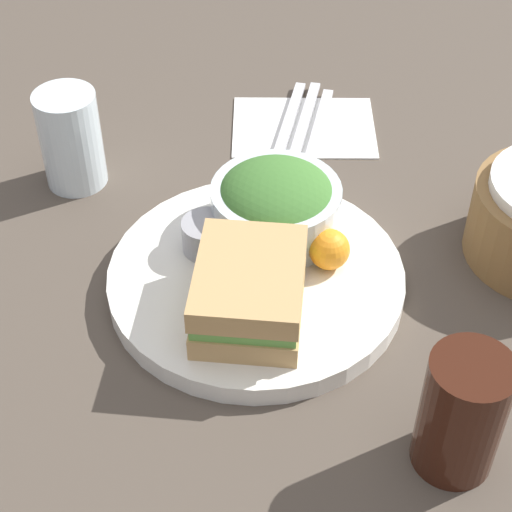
{
  "coord_description": "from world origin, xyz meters",
  "views": [
    {
      "loc": [
        0.57,
        0.01,
        0.58
      ],
      "look_at": [
        0.0,
        0.0,
        0.04
      ],
      "focal_mm": 60.0,
      "sensor_mm": 36.0,
      "label": 1
    }
  ],
  "objects_px": {
    "knife": "(304,123)",
    "dressing_cup": "(207,235)",
    "drink_glass": "(462,414)",
    "plate": "(256,279)",
    "sandwich": "(249,291)",
    "salad_bowl": "(276,203)",
    "spoon": "(319,125)",
    "fork": "(289,121)",
    "water_glass": "(71,139)"
  },
  "relations": [
    {
      "from": "dressing_cup",
      "to": "drink_glass",
      "type": "relative_size",
      "value": 0.43
    },
    {
      "from": "plate",
      "to": "water_glass",
      "type": "bearing_deg",
      "value": -129.74
    },
    {
      "from": "spoon",
      "to": "dressing_cup",
      "type": "bearing_deg",
      "value": 164.1
    },
    {
      "from": "dressing_cup",
      "to": "spoon",
      "type": "bearing_deg",
      "value": 152.62
    },
    {
      "from": "salad_bowl",
      "to": "fork",
      "type": "bearing_deg",
      "value": 175.15
    },
    {
      "from": "spoon",
      "to": "water_glass",
      "type": "height_order",
      "value": "water_glass"
    },
    {
      "from": "salad_bowl",
      "to": "dressing_cup",
      "type": "height_order",
      "value": "salad_bowl"
    },
    {
      "from": "knife",
      "to": "spoon",
      "type": "distance_m",
      "value": 0.02
    },
    {
      "from": "salad_bowl",
      "to": "spoon",
      "type": "relative_size",
      "value": 0.85
    },
    {
      "from": "drink_glass",
      "to": "salad_bowl",
      "type": "bearing_deg",
      "value": -151.1
    },
    {
      "from": "plate",
      "to": "fork",
      "type": "distance_m",
      "value": 0.27
    },
    {
      "from": "fork",
      "to": "water_glass",
      "type": "xyz_separation_m",
      "value": [
        0.1,
        -0.23,
        0.05
      ]
    },
    {
      "from": "salad_bowl",
      "to": "fork",
      "type": "xyz_separation_m",
      "value": [
        -0.21,
        0.02,
        -0.05
      ]
    },
    {
      "from": "dressing_cup",
      "to": "water_glass",
      "type": "bearing_deg",
      "value": -131.27
    },
    {
      "from": "salad_bowl",
      "to": "dressing_cup",
      "type": "relative_size",
      "value": 2.63
    },
    {
      "from": "plate",
      "to": "fork",
      "type": "height_order",
      "value": "plate"
    },
    {
      "from": "fork",
      "to": "spoon",
      "type": "xyz_separation_m",
      "value": [
        0.01,
        0.04,
        0.0
      ]
    },
    {
      "from": "sandwich",
      "to": "fork",
      "type": "xyz_separation_m",
      "value": [
        -0.32,
        0.04,
        -0.04
      ]
    },
    {
      "from": "fork",
      "to": "spoon",
      "type": "relative_size",
      "value": 1.11
    },
    {
      "from": "plate",
      "to": "spoon",
      "type": "relative_size",
      "value": 1.89
    },
    {
      "from": "fork",
      "to": "knife",
      "type": "distance_m",
      "value": 0.02
    },
    {
      "from": "drink_glass",
      "to": "spoon",
      "type": "xyz_separation_m",
      "value": [
        -0.45,
        -0.08,
        -0.05
      ]
    },
    {
      "from": "plate",
      "to": "salad_bowl",
      "type": "distance_m",
      "value": 0.08
    },
    {
      "from": "knife",
      "to": "spoon",
      "type": "height_order",
      "value": "same"
    },
    {
      "from": "plate",
      "to": "drink_glass",
      "type": "bearing_deg",
      "value": 39.84
    },
    {
      "from": "salad_bowl",
      "to": "drink_glass",
      "type": "bearing_deg",
      "value": 28.9
    },
    {
      "from": "sandwich",
      "to": "drink_glass",
      "type": "relative_size",
      "value": 1.14
    },
    {
      "from": "water_glass",
      "to": "dressing_cup",
      "type": "bearing_deg",
      "value": 48.73
    },
    {
      "from": "sandwich",
      "to": "salad_bowl",
      "type": "bearing_deg",
      "value": 168.28
    },
    {
      "from": "sandwich",
      "to": "water_glass",
      "type": "height_order",
      "value": "water_glass"
    },
    {
      "from": "plate",
      "to": "drink_glass",
      "type": "xyz_separation_m",
      "value": [
        0.19,
        0.16,
        0.05
      ]
    },
    {
      "from": "dressing_cup",
      "to": "fork",
      "type": "bearing_deg",
      "value": 160.57
    },
    {
      "from": "plate",
      "to": "salad_bowl",
      "type": "bearing_deg",
      "value": 163.25
    },
    {
      "from": "spoon",
      "to": "water_glass",
      "type": "relative_size",
      "value": 1.37
    },
    {
      "from": "knife",
      "to": "dressing_cup",
      "type": "bearing_deg",
      "value": 168.03
    },
    {
      "from": "salad_bowl",
      "to": "drink_glass",
      "type": "distance_m",
      "value": 0.28
    },
    {
      "from": "knife",
      "to": "spoon",
      "type": "bearing_deg",
      "value": -90.0
    },
    {
      "from": "sandwich",
      "to": "salad_bowl",
      "type": "height_order",
      "value": "salad_bowl"
    },
    {
      "from": "sandwich",
      "to": "water_glass",
      "type": "distance_m",
      "value": 0.29
    },
    {
      "from": "sandwich",
      "to": "salad_bowl",
      "type": "relative_size",
      "value": 1.01
    },
    {
      "from": "fork",
      "to": "knife",
      "type": "xyz_separation_m",
      "value": [
        0.0,
        0.02,
        0.0
      ]
    },
    {
      "from": "salad_bowl",
      "to": "water_glass",
      "type": "bearing_deg",
      "value": -115.24
    },
    {
      "from": "drink_glass",
      "to": "water_glass",
      "type": "height_order",
      "value": "drink_glass"
    },
    {
      "from": "plate",
      "to": "water_glass",
      "type": "height_order",
      "value": "water_glass"
    },
    {
      "from": "plate",
      "to": "sandwich",
      "type": "bearing_deg",
      "value": -5.61
    },
    {
      "from": "plate",
      "to": "spoon",
      "type": "bearing_deg",
      "value": 164.69
    },
    {
      "from": "plate",
      "to": "water_glass",
      "type": "relative_size",
      "value": 2.58
    },
    {
      "from": "fork",
      "to": "knife",
      "type": "relative_size",
      "value": 0.95
    },
    {
      "from": "spoon",
      "to": "drink_glass",
      "type": "bearing_deg",
      "value": -157.81
    },
    {
      "from": "water_glass",
      "to": "sandwich",
      "type": "bearing_deg",
      "value": 41.48
    }
  ]
}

